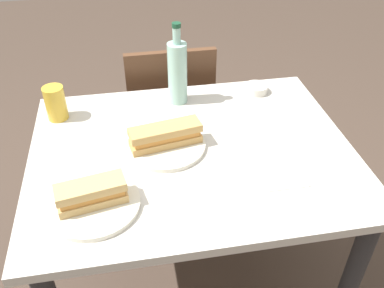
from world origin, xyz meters
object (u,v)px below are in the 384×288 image
Objects in this scene: olive_bowl at (256,89)px; baguette_sandwich_far at (165,135)px; knife_far at (157,134)px; beer_glass at (56,103)px; baguette_sandwich_near at (91,193)px; dining_table at (192,177)px; plate_far at (166,146)px; knife_near at (85,189)px; water_bottle at (179,72)px; chair_far at (170,114)px; plate_near at (94,204)px.

baguette_sandwich_far is at bearing -143.28° from olive_bowl.
knife_far is 1.46× the size of beer_glass.
baguette_sandwich_near is 0.35m from knife_far.
plate_far reaches higher than dining_table.
knife_near is 1.98× the size of olive_bowl.
baguette_sandwich_near is at bearing -121.77° from water_bottle.
water_bottle is at bearing 64.16° from knife_far.
chair_far is at bearing 78.77° from knife_far.
plate_near is 0.32m from plate_far.
baguette_sandwich_far is 0.07m from knife_far.
dining_table is at bearing -90.02° from chair_far.
plate_near is 0.84× the size of water_bottle.
baguette_sandwich_near is 1.09× the size of knife_far.
baguette_sandwich_near is at bearing -139.99° from olive_bowl.
dining_table is 0.19m from knife_far.
baguette_sandwich_far reaches higher than dining_table.
chair_far is at bearing 37.75° from beer_glass.
baguette_sandwich_near is 1.59× the size of beer_glass.
beer_glass is (-0.34, 0.18, 0.04)m from knife_far.
water_bottle reaches higher than olive_bowl.
baguette_sandwich_near reaches higher than knife_far.
plate_near is at bearing -134.98° from baguette_sandwich_far.
knife_near reaches higher than dining_table.
baguette_sandwich_far reaches higher than plate_near.
baguette_sandwich_near is (-0.31, -0.81, 0.30)m from chair_far.
plate_far is (0.25, 0.17, -0.01)m from knife_near.
water_bottle is at bearing 72.78° from baguette_sandwich_far.
chair_far is 2.78× the size of water_bottle.
plate_far is 0.06m from knife_far.
chair_far is at bearing 68.99° from baguette_sandwich_near.
baguette_sandwich_far is 1.33× the size of knife_far.
beer_glass is at bearing 151.21° from knife_far.
dining_table is at bearing -37.17° from knife_far.
baguette_sandwich_near is at bearing -146.42° from dining_table.
olive_bowl is at bearing 35.98° from knife_near.
dining_table is at bearing -30.92° from beer_glass.
baguette_sandwich_near is 0.82× the size of baguette_sandwich_far.
baguette_sandwich_far is 0.78× the size of water_bottle.
knife_near and knife_far have the same top height.
knife_near is 0.75× the size of baguette_sandwich_far.
olive_bowl reaches higher than dining_table.
chair_far is at bearing 81.92° from baguette_sandwich_far.
chair_far is 9.46× the size of olive_bowl.
baguette_sandwich_far is 0.30m from water_bottle.
beer_glass is at bearing 105.30° from baguette_sandwich_near.
beer_glass is (-0.44, -0.04, -0.06)m from water_bottle.
plate_far is at bearing 34.80° from knife_near.
plate_near is 0.04m from baguette_sandwich_near.
dining_table is 4.03× the size of plate_far.
dining_table is 0.40m from plate_near.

